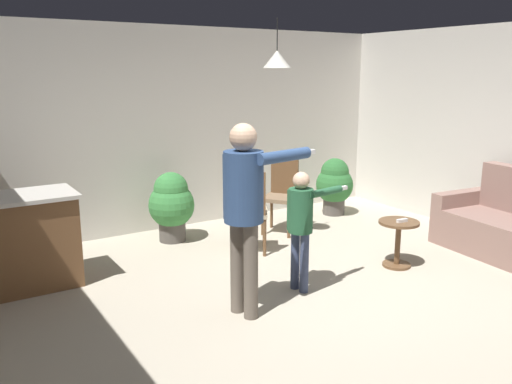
{
  "coord_description": "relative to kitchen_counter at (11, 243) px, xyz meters",
  "views": [
    {
      "loc": [
        -3.07,
        -3.44,
        2.12
      ],
      "look_at": [
        -0.45,
        0.68,
        1.0
      ],
      "focal_mm": 37.15,
      "sensor_mm": 36.0,
      "label": 1
    }
  ],
  "objects": [
    {
      "name": "side_table_by_couch",
      "position": [
        3.67,
        -1.58,
        -0.15
      ],
      "size": [
        0.44,
        0.44,
        0.52
      ],
      "color": "brown",
      "rests_on": "ground"
    },
    {
      "name": "wall_back",
      "position": [
        2.45,
        1.21,
        0.87
      ],
      "size": [
        6.4,
        0.1,
        2.7
      ],
      "primitive_type": "cube",
      "color": "beige",
      "rests_on": "ground"
    },
    {
      "name": "kitchen_counter",
      "position": [
        0.0,
        0.0,
        0.0
      ],
      "size": [
        1.26,
        0.66,
        0.95
      ],
      "color": "brown",
      "rests_on": "ground"
    },
    {
      "name": "dining_chair_near_wall",
      "position": [
        2.52,
        -0.34,
        0.07
      ],
      "size": [
        0.58,
        0.58,
        1.0
      ],
      "rotation": [
        0.0,
        0.0,
        5.71
      ],
      "color": "brown",
      "rests_on": "ground"
    },
    {
      "name": "dining_chair_by_counter",
      "position": [
        3.36,
        0.19,
        0.07
      ],
      "size": [
        0.59,
        0.59,
        1.0
      ],
      "rotation": [
        0.0,
        0.0,
        2.22
      ],
      "color": "brown",
      "rests_on": "ground"
    },
    {
      "name": "potted_plant_corner",
      "position": [
        4.53,
        0.48,
        -0.01
      ],
      "size": [
        0.56,
        0.56,
        0.85
      ],
      "color": "#4C4742",
      "rests_on": "ground"
    },
    {
      "name": "person_adult",
      "position": [
        1.64,
        -1.69,
        0.58
      ],
      "size": [
        0.87,
        0.49,
        1.7
      ],
      "rotation": [
        0.0,
        0.0,
        -1.39
      ],
      "color": "#60564C",
      "rests_on": "ground"
    },
    {
      "name": "spare_remote_on_table",
      "position": [
        3.67,
        -1.63,
        0.06
      ],
      "size": [
        0.13,
        0.05,
        0.04
      ],
      "primitive_type": "cube",
      "rotation": [
        0.0,
        0.0,
        1.45
      ],
      "color": "white",
      "rests_on": "side_table_by_couch"
    },
    {
      "name": "ground",
      "position": [
        2.45,
        -1.99,
        -0.48
      ],
      "size": [
        7.68,
        7.68,
        0.0
      ],
      "primitive_type": "plane",
      "color": "#B2A893"
    },
    {
      "name": "ceiling_light_pendant",
      "position": [
        2.92,
        -0.3,
        1.77
      ],
      "size": [
        0.32,
        0.32,
        0.55
      ],
      "color": "silver"
    },
    {
      "name": "potted_plant_by_wall",
      "position": [
        1.95,
        0.6,
        0.01
      ],
      "size": [
        0.58,
        0.58,
        0.89
      ],
      "color": "#4C4742",
      "rests_on": "ground"
    },
    {
      "name": "person_child",
      "position": [
        2.37,
        -1.53,
        0.26
      ],
      "size": [
        0.63,
        0.34,
        1.19
      ],
      "rotation": [
        0.0,
        0.0,
        -1.43
      ],
      "color": "#384260",
      "rests_on": "ground"
    }
  ]
}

